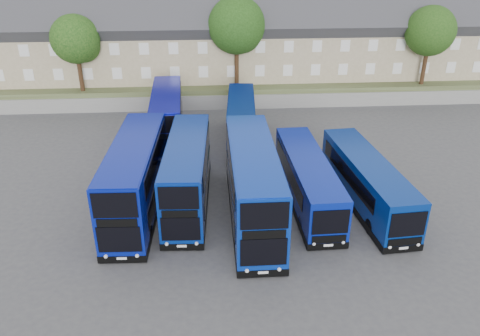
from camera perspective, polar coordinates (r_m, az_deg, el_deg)
name	(u,v)px	position (r m, az deg, el deg)	size (l,w,h in m)	color
ground	(231,241)	(28.08, -1.15, -8.92)	(120.00, 120.00, 0.00)	#444448
retaining_wall	(219,102)	(49.42, -2.62, 8.01)	(70.00, 0.40, 1.50)	slate
earth_bank	(216,75)	(58.94, -2.91, 11.26)	(80.00, 20.00, 2.00)	#454929
terrace_row	(270,34)	(54.26, 3.66, 16.00)	(66.00, 10.40, 11.20)	tan
dd_front_left	(136,179)	(30.73, -12.57, -1.29)	(3.11, 11.81, 4.66)	#081793
dd_front_mid	(188,175)	(30.97, -6.40, -0.84)	(3.04, 11.15, 4.39)	navy
dd_front_right	(253,185)	(29.06, 1.57, -2.14)	(2.77, 12.08, 4.80)	#082B9D
dd_rear_left	(167,117)	(41.52, -8.84, 6.13)	(2.95, 10.98, 4.32)	#070B8D
dd_rear_right	(241,122)	(40.44, 0.12, 5.61)	(3.01, 10.05, 3.94)	navy
coach_east_a	(307,181)	(31.65, 8.21, -1.57)	(2.70, 11.60, 3.16)	#081E9D
coach_east_b	(366,183)	(32.19, 15.15, -1.75)	(3.36, 11.76, 3.17)	navy
tree_west	(77,41)	(50.55, -19.24, 14.43)	(4.80, 4.80, 7.65)	#382314
tree_mid	(238,27)	(49.32, -0.25, 16.76)	(5.76, 5.76, 9.18)	#382314
tree_east	(431,33)	(54.07, 22.26, 15.02)	(5.12, 5.12, 8.16)	#382314
tree_far	(455,18)	(62.88, 24.75, 16.23)	(5.44, 5.44, 8.67)	#382314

